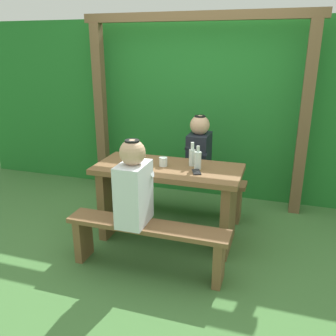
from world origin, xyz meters
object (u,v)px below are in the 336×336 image
(picnic_table, at_px, (168,190))
(cell_phone, at_px, (196,172))
(bottle_right, at_px, (192,156))
(person_white_shirt, at_px, (134,186))
(bench_far, at_px, (184,188))
(bottle_left, at_px, (198,160))
(person_black_coat, at_px, (199,151))
(drinking_glass, at_px, (163,162))
(bench_near, at_px, (147,237))

(picnic_table, distance_m, cell_phone, 0.40)
(cell_phone, bearing_deg, bottle_right, 94.17)
(person_white_shirt, bearing_deg, picnic_table, 79.59)
(bench_far, relative_size, bottle_left, 6.31)
(picnic_table, xyz_separation_m, person_black_coat, (0.17, 0.58, 0.26))
(person_white_shirt, bearing_deg, cell_phone, 51.07)
(picnic_table, height_order, person_white_shirt, person_white_shirt)
(bottle_left, bearing_deg, bench_far, 116.71)
(bottle_right, bearing_deg, bench_far, 113.48)
(person_black_coat, bearing_deg, bench_far, 178.87)
(picnic_table, distance_m, drinking_glass, 0.29)
(bench_near, bearing_deg, bench_far, 90.00)
(picnic_table, relative_size, drinking_glass, 16.28)
(bench_near, bearing_deg, bottle_left, 65.19)
(bench_far, xyz_separation_m, bottle_left, (0.28, -0.56, 0.53))
(drinking_glass, relative_size, bottle_right, 0.37)
(bench_near, relative_size, bottle_right, 6.08)
(person_white_shirt, relative_size, person_black_coat, 1.00)
(picnic_table, distance_m, bottle_right, 0.41)
(person_white_shirt, xyz_separation_m, cell_phone, (0.41, 0.50, -0.01))
(bench_near, distance_m, drinking_glass, 0.77)
(bench_near, bearing_deg, cell_phone, 59.46)
(person_black_coat, xyz_separation_m, bottle_right, (0.04, -0.48, 0.08))
(bench_near, xyz_separation_m, cell_phone, (0.30, 0.51, 0.45))
(picnic_table, xyz_separation_m, person_white_shirt, (-0.11, -0.58, 0.26))
(bench_far, relative_size, cell_phone, 10.00)
(picnic_table, bearing_deg, cell_phone, -15.40)
(person_white_shirt, relative_size, bottle_left, 3.24)
(picnic_table, relative_size, bottle_right, 6.08)
(cell_phone, bearing_deg, drinking_glass, 144.44)
(picnic_table, distance_m, bench_near, 0.62)
(drinking_glass, xyz_separation_m, bottle_left, (0.33, 0.02, 0.05))
(person_white_shirt, height_order, drinking_glass, person_white_shirt)
(bench_near, xyz_separation_m, bench_far, (0.00, 1.18, 0.00))
(drinking_glass, distance_m, bottle_right, 0.28)
(bench_far, bearing_deg, drinking_glass, -94.90)
(bench_near, xyz_separation_m, bottle_right, (0.21, 0.69, 0.53))
(picnic_table, xyz_separation_m, bottle_left, (0.28, 0.02, 0.34))
(bench_far, relative_size, person_black_coat, 1.95)
(bottle_left, bearing_deg, drinking_glass, -176.95)
(bench_near, xyz_separation_m, bottle_left, (0.28, 0.61, 0.53))
(bench_far, bearing_deg, person_black_coat, -1.13)
(drinking_glass, bearing_deg, picnic_table, -8.11)
(bench_near, relative_size, drinking_glass, 16.28)
(picnic_table, relative_size, bottle_left, 6.31)
(person_black_coat, xyz_separation_m, drinking_glass, (-0.22, -0.58, 0.03))
(bench_far, height_order, drinking_glass, drinking_glass)
(bottle_right, bearing_deg, drinking_glass, -159.53)
(bench_far, distance_m, drinking_glass, 0.76)
(picnic_table, bearing_deg, person_white_shirt, -100.41)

